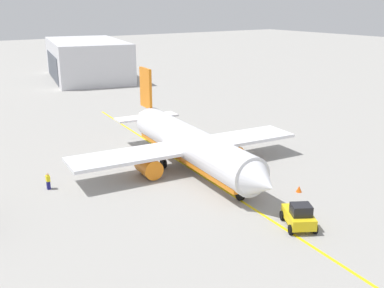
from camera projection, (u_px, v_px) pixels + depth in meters
The scene contains 7 objects.
ground_plane at pixel (192, 169), 51.64m from camera, with size 400.00×400.00×0.00m, color #9E9B96.
airplane at pixel (190, 145), 51.21m from camera, with size 30.04×27.35×9.85m.
pushback_tug at pixel (299, 216), 38.17m from camera, with size 4.12×3.68×2.20m.
refueling_worker at pixel (48, 181), 46.01m from camera, with size 0.54×0.40×1.71m.
safety_cone_nose at pixel (299, 189), 45.43m from camera, with size 0.58×0.58×0.64m, color #F2590F.
distant_hangar at pixel (87, 59), 112.14m from camera, with size 33.83×22.54×9.17m.
taxi_line_marking at pixel (192, 169), 51.64m from camera, with size 64.78×0.30×0.01m, color yellow.
Camera 1 is at (40.15, -27.14, 18.04)m, focal length 42.94 mm.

